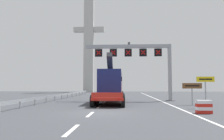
# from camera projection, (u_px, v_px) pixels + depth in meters

# --- Properties ---
(ground) EXTENTS (112.00, 112.00, 0.00)m
(ground) POSITION_uv_depth(u_px,v_px,m) (100.00, 113.00, 15.32)
(ground) COLOR #424449
(lane_markings) EXTENTS (0.20, 53.78, 0.01)m
(lane_markings) POSITION_uv_depth(u_px,v_px,m) (110.00, 98.00, 34.86)
(lane_markings) COLOR silver
(lane_markings) RESTS_ON ground
(edge_line_right) EXTENTS (0.20, 63.00, 0.01)m
(edge_line_right) POSITION_uv_depth(u_px,v_px,m) (161.00, 101.00, 26.93)
(edge_line_right) COLOR silver
(edge_line_right) RESTS_ON ground
(overhead_lane_gantry) EXTENTS (11.15, 0.90, 7.47)m
(overhead_lane_gantry) POSITION_uv_depth(u_px,v_px,m) (139.00, 55.00, 28.11)
(overhead_lane_gantry) COLOR #9EA0A5
(overhead_lane_gantry) RESTS_ON ground
(heavy_haul_truck_red) EXTENTS (3.12, 14.09, 5.30)m
(heavy_haul_truck_red) POSITION_uv_depth(u_px,v_px,m) (111.00, 85.00, 26.67)
(heavy_haul_truck_red) COLOR red
(heavy_haul_truck_red) RESTS_ON ground
(exit_sign_yellow) EXTENTS (1.50, 0.15, 2.67)m
(exit_sign_yellow) POSITION_uv_depth(u_px,v_px,m) (205.00, 84.00, 18.76)
(exit_sign_yellow) COLOR #9EA0A5
(exit_sign_yellow) RESTS_ON ground
(tourist_info_sign_brown) EXTENTS (1.90, 0.15, 2.15)m
(tourist_info_sign_brown) POSITION_uv_depth(u_px,v_px,m) (192.00, 88.00, 21.64)
(tourist_info_sign_brown) COLOR #9EA0A5
(tourist_info_sign_brown) RESTS_ON ground
(crash_barrier_striped) EXTENTS (1.03, 0.56, 0.90)m
(crash_barrier_striped) POSITION_uv_depth(u_px,v_px,m) (204.00, 107.00, 14.99)
(crash_barrier_striped) COLOR red
(crash_barrier_striped) RESTS_ON ground
(guardrail_left) EXTENTS (0.13, 37.00, 0.76)m
(guardrail_left) POSITION_uv_depth(u_px,v_px,m) (64.00, 95.00, 32.17)
(guardrail_left) COLOR #999EA3
(guardrail_left) RESTS_ON ground
(bridge_pylon_distant) EXTENTS (9.00, 2.00, 29.71)m
(bridge_pylon_distant) POSITION_uv_depth(u_px,v_px,m) (89.00, 40.00, 64.84)
(bridge_pylon_distant) COLOR #B7B7B2
(bridge_pylon_distant) RESTS_ON ground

